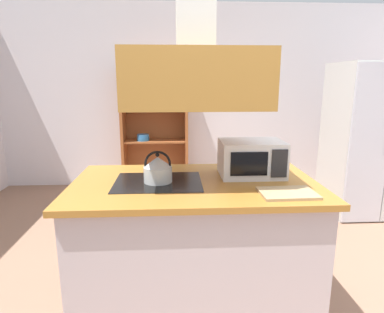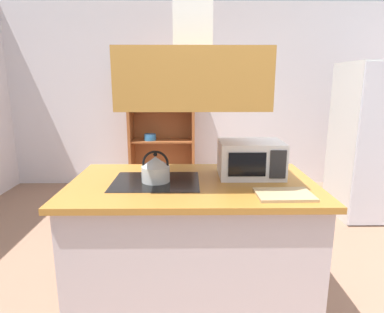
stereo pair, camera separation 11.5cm
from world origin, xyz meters
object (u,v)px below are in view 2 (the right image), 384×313
object	(u,v)px
dish_cabinet	(162,135)
cutting_board	(284,195)
microwave	(251,159)
refrigerator	(379,142)
kettle	(156,169)

from	to	relation	value
dish_cabinet	cutting_board	size ratio (longest dim) A/B	5.32
microwave	refrigerator	bearing A→B (deg)	38.63
refrigerator	microwave	size ratio (longest dim) A/B	3.91
refrigerator	kettle	world-z (taller)	refrigerator
refrigerator	dish_cabinet	xyz separation A→B (m)	(-2.62, 1.13, -0.10)
kettle	dish_cabinet	bearing A→B (deg)	93.57
refrigerator	cutting_board	xyz separation A→B (m)	(-1.64, -1.85, 0.01)
cutting_board	microwave	distance (m)	0.47
cutting_board	kettle	bearing A→B (deg)	159.60
refrigerator	kettle	distance (m)	2.90
kettle	cutting_board	xyz separation A→B (m)	(0.81, -0.30, -0.08)
microwave	dish_cabinet	bearing A→B (deg)	108.52
cutting_board	dish_cabinet	bearing A→B (deg)	108.19
dish_cabinet	microwave	xyz separation A→B (m)	(0.85, -2.54, 0.23)
dish_cabinet	cutting_board	world-z (taller)	dish_cabinet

